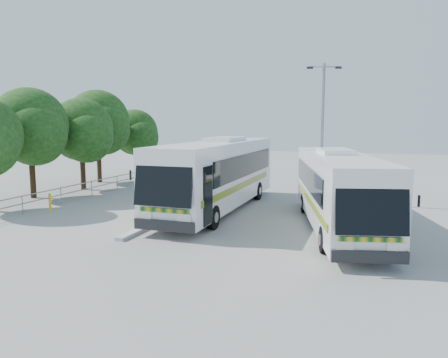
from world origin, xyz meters
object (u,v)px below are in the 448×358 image
(coach_main, at_px, (218,173))
(tree_far_d, at_px, (99,122))
(coach_adjacent, at_px, (338,188))
(tree_far_c, at_px, (82,130))
(tree_far_e, at_px, (136,132))
(bollard, at_px, (50,202))
(lamppost, at_px, (322,127))
(tree_far_b, at_px, (31,126))

(coach_main, bearing_deg, tree_far_d, 149.94)
(coach_main, xyz_separation_m, coach_adjacent, (6.53, -2.32, -0.21))
(tree_far_c, xyz_separation_m, coach_adjacent, (18.01, -5.98, -2.41))
(tree_far_e, height_order, bollard, tree_far_e)
(lamppost, bearing_deg, tree_far_b, 176.28)
(tree_far_d, bearing_deg, tree_far_e, 81.37)
(tree_far_d, bearing_deg, coach_adjacent, -26.75)
(tree_far_e, bearing_deg, tree_far_b, -91.83)
(tree_far_e, distance_m, coach_adjacent, 23.41)
(coach_adjacent, relative_size, bollard, 12.78)
(tree_far_e, height_order, coach_main, tree_far_e)
(tree_far_e, xyz_separation_m, coach_main, (11.98, -11.86, -1.84))
(tree_far_b, distance_m, tree_far_c, 4.01)
(tree_far_b, xyz_separation_m, coach_main, (12.37, 0.24, -2.52))
(tree_far_b, bearing_deg, tree_far_e, 88.17)
(tree_far_e, relative_size, coach_main, 0.44)
(tree_far_c, distance_m, bollard, 8.50)
(tree_far_b, xyz_separation_m, bollard, (3.86, -3.11, -4.08))
(tree_far_d, bearing_deg, coach_main, -30.15)
(tree_far_b, xyz_separation_m, coach_adjacent, (18.90, -2.08, -2.72))
(bollard, bearing_deg, coach_main, 21.53)
(tree_far_c, distance_m, coach_main, 12.25)
(tree_far_c, distance_m, coach_adjacent, 19.13)
(tree_far_c, relative_size, bollard, 6.72)
(coach_main, bearing_deg, bollard, -158.39)
(bollard, bearing_deg, tree_far_c, 112.94)
(bollard, bearing_deg, tree_far_d, 111.22)
(coach_main, relative_size, bollard, 13.97)
(lamppost, distance_m, bollard, 15.94)
(tree_far_b, xyz_separation_m, tree_far_c, (0.89, 3.90, -0.31))
(tree_far_e, distance_m, coach_main, 16.96)
(tree_far_b, distance_m, bollard, 6.43)
(tree_far_b, xyz_separation_m, tree_far_d, (-0.30, 7.60, 0.25))
(tree_far_e, xyz_separation_m, bollard, (3.48, -15.21, -3.40))
(tree_far_b, bearing_deg, tree_far_d, 92.23)
(bollard, bearing_deg, tree_far_e, 102.87)
(tree_far_b, distance_m, tree_far_d, 7.61)
(tree_far_c, relative_size, coach_main, 0.48)
(tree_far_d, distance_m, bollard, 12.28)
(tree_far_c, bearing_deg, tree_far_e, 93.54)
(coach_main, bearing_deg, tree_far_b, -178.79)
(coach_main, bearing_deg, tree_far_e, 135.39)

